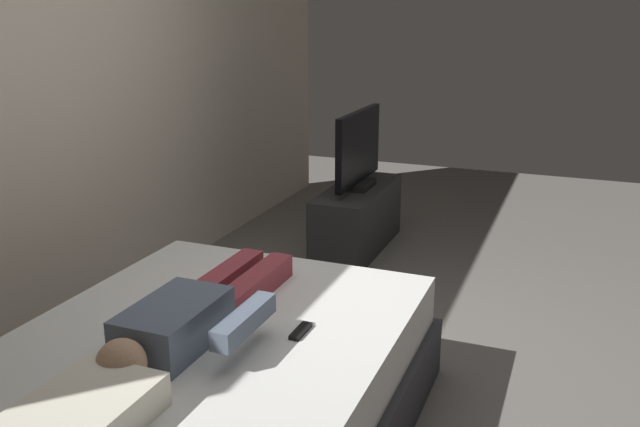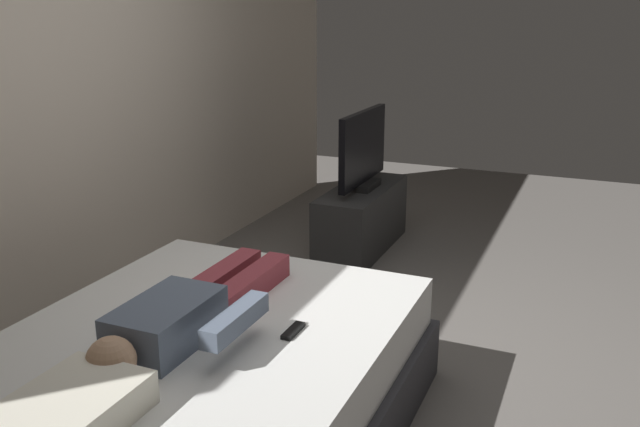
{
  "view_description": "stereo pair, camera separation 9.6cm",
  "coord_description": "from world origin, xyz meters",
  "px_view_note": "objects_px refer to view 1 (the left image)",
  "views": [
    {
      "loc": [
        -2.88,
        -0.96,
        1.82
      ],
      "look_at": [
        0.57,
        0.41,
        0.69
      ],
      "focal_mm": 37.92,
      "sensor_mm": 36.0,
      "label": 1
    },
    {
      "loc": [
        -2.84,
        -1.05,
        1.82
      ],
      "look_at": [
        0.57,
        0.41,
        0.69
      ],
      "focal_mm": 37.92,
      "sensor_mm": 36.0,
      "label": 2
    }
  ],
  "objects_px": {
    "person": "(195,314)",
    "tv_stand": "(357,219)",
    "pillow": "(82,416)",
    "tv": "(358,151)",
    "bed": "(204,396)",
    "remote": "(301,331)"
  },
  "relations": [
    {
      "from": "pillow",
      "to": "person",
      "type": "relative_size",
      "value": 0.38
    },
    {
      "from": "tv_stand",
      "to": "bed",
      "type": "bearing_deg",
      "value": -175.39
    },
    {
      "from": "tv_stand",
      "to": "tv",
      "type": "xyz_separation_m",
      "value": [
        0.0,
        0.0,
        0.53
      ]
    },
    {
      "from": "pillow",
      "to": "remote",
      "type": "height_order",
      "value": "pillow"
    },
    {
      "from": "person",
      "to": "tv",
      "type": "xyz_separation_m",
      "value": [
        2.61,
        0.18,
        0.16
      ]
    },
    {
      "from": "remote",
      "to": "tv_stand",
      "type": "relative_size",
      "value": 0.14
    },
    {
      "from": "bed",
      "to": "person",
      "type": "height_order",
      "value": "person"
    },
    {
      "from": "remote",
      "to": "tv",
      "type": "xyz_separation_m",
      "value": [
        2.46,
        0.58,
        0.24
      ]
    },
    {
      "from": "remote",
      "to": "tv_stand",
      "type": "height_order",
      "value": "remote"
    },
    {
      "from": "bed",
      "to": "tv",
      "type": "height_order",
      "value": "tv"
    },
    {
      "from": "pillow",
      "to": "person",
      "type": "bearing_deg",
      "value": 2.86
    },
    {
      "from": "person",
      "to": "tv_stand",
      "type": "xyz_separation_m",
      "value": [
        2.61,
        0.18,
        -0.37
      ]
    },
    {
      "from": "tv_stand",
      "to": "tv",
      "type": "relative_size",
      "value": 1.25
    },
    {
      "from": "person",
      "to": "tv_stand",
      "type": "bearing_deg",
      "value": 3.87
    },
    {
      "from": "bed",
      "to": "remote",
      "type": "xyz_separation_m",
      "value": [
        0.18,
        -0.37,
        0.29
      ]
    },
    {
      "from": "remote",
      "to": "tv_stand",
      "type": "distance_m",
      "value": 2.55
    },
    {
      "from": "tv_stand",
      "to": "tv",
      "type": "distance_m",
      "value": 0.53
    },
    {
      "from": "pillow",
      "to": "tv",
      "type": "bearing_deg",
      "value": 3.65
    },
    {
      "from": "bed",
      "to": "person",
      "type": "xyz_separation_m",
      "value": [
        0.03,
        0.04,
        0.36
      ]
    },
    {
      "from": "pillow",
      "to": "tv_stand",
      "type": "distance_m",
      "value": 3.37
    },
    {
      "from": "bed",
      "to": "tv_stand",
      "type": "bearing_deg",
      "value": 4.61
    },
    {
      "from": "tv_stand",
      "to": "tv",
      "type": "height_order",
      "value": "tv"
    }
  ]
}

